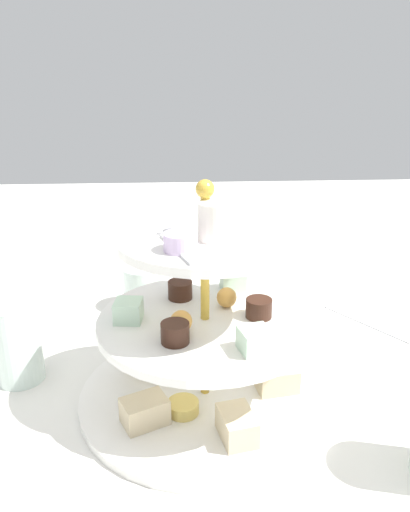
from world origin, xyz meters
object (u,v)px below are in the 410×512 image
Objects in this scene: water_glass_mid_back at (17,343)px; water_glass_short_left at (143,288)px; butter_knife_right at (371,324)px; teacup_with_saucer at (230,286)px; tiered_serving_stand at (205,341)px.

water_glass_short_left is at bearing 143.28° from water_glass_mid_back.
butter_knife_right is 0.52m from water_glass_mid_back.
water_glass_mid_back is at bearing -36.72° from water_glass_short_left.
teacup_with_saucer is 0.24m from butter_knife_right.
tiered_serving_stand reaches higher than butter_knife_right.
teacup_with_saucer is at bearing 126.79° from water_glass_mid_back.
teacup_with_saucer reaches higher than butter_knife_right.
butter_knife_right is at bearing 122.35° from tiered_serving_stand.
tiered_serving_stand is 0.27m from water_glass_short_left.
teacup_with_saucer is at bearing 168.11° from tiered_serving_stand.
butter_knife_right is (0.11, 0.21, -0.02)m from teacup_with_saucer.
water_glass_short_left is 0.37m from butter_knife_right.
water_glass_short_left is 0.80× the size of teacup_with_saucer.
teacup_with_saucer is at bearing 98.63° from water_glass_short_left.
water_glass_short_left is 0.25m from water_glass_mid_back.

